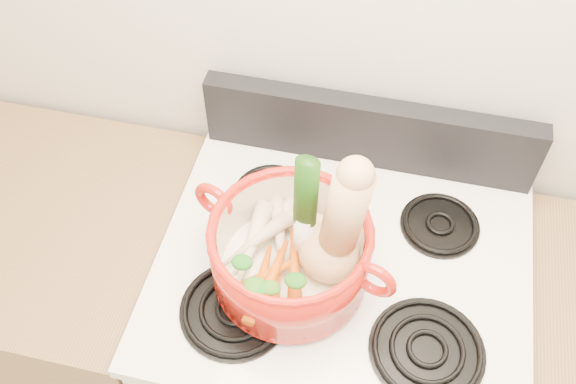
% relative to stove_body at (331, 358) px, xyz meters
% --- Properties ---
extents(wall_back, '(3.50, 0.02, 2.60)m').
position_rel_stove_body_xyz_m(wall_back, '(0.00, 0.35, 0.84)').
color(wall_back, beige).
rests_on(wall_back, floor).
extents(stove_body, '(0.76, 0.65, 0.92)m').
position_rel_stove_body_xyz_m(stove_body, '(0.00, 0.00, 0.00)').
color(stove_body, white).
rests_on(stove_body, floor).
extents(cooktop, '(0.78, 0.67, 0.03)m').
position_rel_stove_body_xyz_m(cooktop, '(0.00, 0.00, 0.47)').
color(cooktop, white).
rests_on(cooktop, stove_body).
extents(control_backsplash, '(0.76, 0.05, 0.18)m').
position_rel_stove_body_xyz_m(control_backsplash, '(0.00, 0.30, 0.58)').
color(control_backsplash, black).
rests_on(control_backsplash, cooktop).
extents(burner_front_left, '(0.22, 0.22, 0.02)m').
position_rel_stove_body_xyz_m(burner_front_left, '(-0.19, -0.16, 0.50)').
color(burner_front_left, black).
rests_on(burner_front_left, cooktop).
extents(burner_front_right, '(0.22, 0.22, 0.02)m').
position_rel_stove_body_xyz_m(burner_front_right, '(0.19, -0.16, 0.50)').
color(burner_front_right, black).
rests_on(burner_front_right, cooktop).
extents(burner_back_left, '(0.17, 0.17, 0.02)m').
position_rel_stove_body_xyz_m(burner_back_left, '(-0.19, 0.14, 0.50)').
color(burner_back_left, black).
rests_on(burner_back_left, cooktop).
extents(burner_back_right, '(0.17, 0.17, 0.02)m').
position_rel_stove_body_xyz_m(burner_back_right, '(0.19, 0.14, 0.50)').
color(burner_back_right, black).
rests_on(burner_back_right, cooktop).
extents(dutch_oven, '(0.39, 0.39, 0.15)m').
position_rel_stove_body_xyz_m(dutch_oven, '(-0.10, -0.06, 0.59)').
color(dutch_oven, '#AB180E').
rests_on(dutch_oven, burner_front_left).
extents(pot_handle_left, '(0.09, 0.05, 0.09)m').
position_rel_stove_body_xyz_m(pot_handle_left, '(-0.27, -0.01, 0.64)').
color(pot_handle_left, '#AB180E').
rests_on(pot_handle_left, dutch_oven).
extents(pot_handle_right, '(0.09, 0.05, 0.09)m').
position_rel_stove_body_xyz_m(pot_handle_right, '(0.07, -0.11, 0.64)').
color(pot_handle_right, '#AB180E').
rests_on(pot_handle_right, dutch_oven).
extents(squash, '(0.18, 0.15, 0.32)m').
position_rel_stove_body_xyz_m(squash, '(-0.03, -0.05, 0.69)').
color(squash, tan).
rests_on(squash, dutch_oven).
extents(leek, '(0.05, 0.07, 0.30)m').
position_rel_stove_body_xyz_m(leek, '(-0.08, -0.03, 0.69)').
color(leek, silver).
rests_on(leek, dutch_oven).
extents(ginger, '(0.08, 0.06, 0.04)m').
position_rel_stove_body_xyz_m(ginger, '(-0.09, 0.03, 0.56)').
color(ginger, tan).
rests_on(ginger, dutch_oven).
extents(parsnip_0, '(0.12, 0.21, 0.06)m').
position_rel_stove_body_xyz_m(parsnip_0, '(-0.16, -0.02, 0.56)').
color(parsnip_0, beige).
rests_on(parsnip_0, dutch_oven).
extents(parsnip_1, '(0.05, 0.21, 0.06)m').
position_rel_stove_body_xyz_m(parsnip_1, '(-0.18, -0.06, 0.57)').
color(parsnip_1, beige).
rests_on(parsnip_1, dutch_oven).
extents(parsnip_2, '(0.09, 0.18, 0.05)m').
position_rel_stove_body_xyz_m(parsnip_2, '(-0.14, -0.00, 0.57)').
color(parsnip_2, beige).
rests_on(parsnip_2, dutch_oven).
extents(parsnip_3, '(0.14, 0.15, 0.05)m').
position_rel_stove_body_xyz_m(parsnip_3, '(-0.18, -0.04, 0.58)').
color(parsnip_3, beige).
rests_on(parsnip_3, dutch_oven).
extents(carrot_0, '(0.05, 0.14, 0.04)m').
position_rel_stove_body_xyz_m(carrot_0, '(-0.12, -0.12, 0.56)').
color(carrot_0, '#CE530A').
rests_on(carrot_0, dutch_oven).
extents(carrot_1, '(0.04, 0.17, 0.05)m').
position_rel_stove_body_xyz_m(carrot_1, '(-0.14, -0.13, 0.57)').
color(carrot_1, '#D4590A').
rests_on(carrot_1, dutch_oven).
extents(carrot_2, '(0.07, 0.17, 0.05)m').
position_rel_stove_body_xyz_m(carrot_2, '(-0.09, -0.08, 0.57)').
color(carrot_2, '#CA560A').
rests_on(carrot_2, dutch_oven).
extents(carrot_3, '(0.12, 0.11, 0.04)m').
position_rel_stove_body_xyz_m(carrot_3, '(-0.12, -0.10, 0.57)').
color(carrot_3, '#C66009').
rests_on(carrot_3, dutch_oven).
extents(carrot_4, '(0.05, 0.17, 0.05)m').
position_rel_stove_body_xyz_m(carrot_4, '(-0.12, -0.12, 0.58)').
color(carrot_4, '#CB4A0A').
rests_on(carrot_4, dutch_oven).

